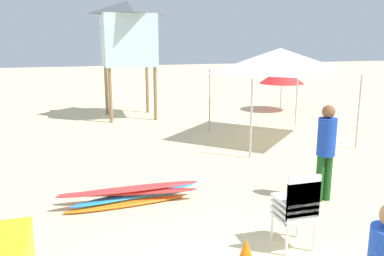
# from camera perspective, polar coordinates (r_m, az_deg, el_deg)

# --- Properties ---
(stacked_plastic_chairs) EXTENTS (0.48, 0.48, 1.11)m
(stacked_plastic_chairs) POSITION_cam_1_polar(r_m,az_deg,el_deg) (5.74, 14.67, -10.49)
(stacked_plastic_chairs) COLOR white
(stacked_plastic_chairs) RESTS_ON ground
(surfboard_pile) EXTENTS (2.61, 0.80, 0.32)m
(surfboard_pile) POSITION_cam_1_polar(r_m,az_deg,el_deg) (7.32, -8.56, -9.21)
(surfboard_pile) COLOR orange
(surfboard_pile) RESTS_ON ground
(lifeguard_near_right) EXTENTS (0.32, 0.32, 1.74)m
(lifeguard_near_right) POSITION_cam_1_polar(r_m,az_deg,el_deg) (7.48, 18.34, -2.48)
(lifeguard_near_right) COLOR #194C19
(lifeguard_near_right) RESTS_ON ground
(popup_canopy) EXTENTS (3.10, 3.10, 2.59)m
(popup_canopy) POSITION_cam_1_polar(r_m,az_deg,el_deg) (11.68, 12.25, 9.31)
(popup_canopy) COLOR #B2B2B7
(popup_canopy) RESTS_ON ground
(lifeguard_tower) EXTENTS (1.98, 1.98, 4.13)m
(lifeguard_tower) POSITION_cam_1_polar(r_m,az_deg,el_deg) (14.87, -8.98, 12.98)
(lifeguard_tower) COLOR olive
(lifeguard_tower) RESTS_ON ground
(beach_umbrella_left) EXTENTS (1.76, 1.76, 1.71)m
(beach_umbrella_left) POSITION_cam_1_polar(r_m,az_deg,el_deg) (16.55, 12.52, 7.21)
(beach_umbrella_left) COLOR beige
(beach_umbrella_left) RESTS_ON ground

